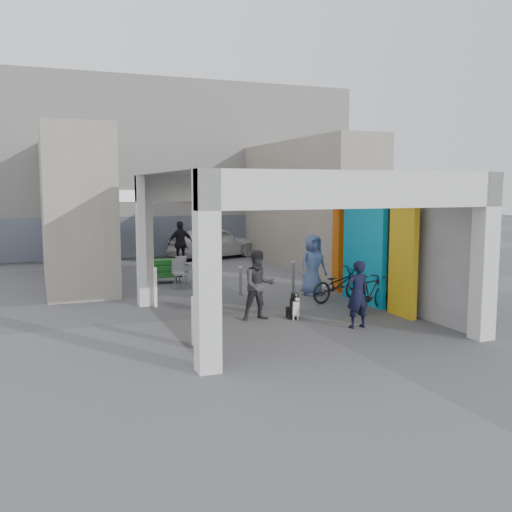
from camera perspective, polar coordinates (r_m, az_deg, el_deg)
name	(u,v)px	position (r m, az deg, el deg)	size (l,w,h in m)	color
ground	(276,312)	(14.78, 2.06, -5.57)	(90.00, 90.00, 0.00)	#56565B
arcade_canopy	(310,224)	(13.94, 5.47, 3.22)	(6.40, 6.45, 6.40)	silver
far_building	(162,170)	(27.86, -9.39, 8.47)	(18.00, 4.08, 8.00)	silver
plaza_bldg_left	(73,207)	(20.81, -17.86, 4.68)	(2.00, 9.00, 5.00)	#A19586
plaza_bldg_right	(306,204)	(23.14, 5.07, 5.17)	(2.00, 9.00, 5.00)	#A19586
bollard_left	(194,282)	(16.56, -6.20, -2.60)	(0.09, 0.09, 0.94)	gray
bollard_center	(240,281)	(16.98, -1.58, -2.51)	(0.09, 0.09, 0.83)	gray
bollard_right	(293,277)	(17.27, 3.74, -2.16)	(0.09, 0.09, 0.95)	gray
advert_board_near	(199,323)	(11.46, -5.69, -6.69)	(0.18, 0.56, 1.00)	silver
advert_board_far	(156,287)	(15.70, -10.00, -3.05)	(0.19, 0.56, 1.00)	silver
cafe_set	(190,275)	(18.82, -6.61, -1.92)	(1.48, 1.20, 0.90)	#98989C
produce_stand	(164,274)	(19.38, -9.23, -1.76)	(1.15, 0.63, 0.76)	black
crate_stack	(203,263)	(22.08, -5.30, -0.70)	(0.55, 0.51, 0.56)	#1B5F1E
border_collie	(294,308)	(13.95, 3.77, -5.19)	(0.25, 0.49, 0.68)	black
man_with_dog	(357,294)	(13.16, 10.10, -3.79)	(0.56, 0.37, 1.55)	black
man_back_turned	(259,285)	(13.73, 0.30, -2.95)	(0.82, 0.64, 1.68)	#3C3C3E
man_elderly	(313,265)	(16.98, 5.71, -0.87)	(0.88, 0.57, 1.81)	#5973AD
man_crates	(181,243)	(23.41, -7.54, 1.26)	(1.07, 0.44, 1.82)	black
bicycle_front	(338,285)	(16.15, 8.18, -2.84)	(0.63, 1.81, 0.95)	black
bicycle_rear	(371,293)	(15.04, 11.39, -3.64)	(0.45, 1.58, 0.95)	black
white_van	(214,242)	(25.69, -4.26, 1.38)	(1.71, 4.26, 1.45)	silver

